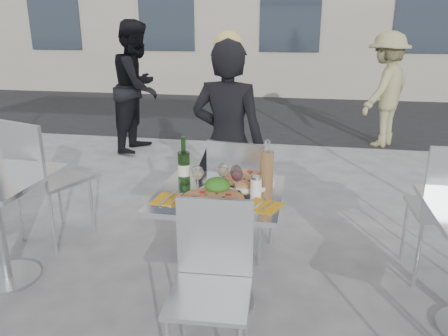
% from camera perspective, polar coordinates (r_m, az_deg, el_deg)
% --- Properties ---
extents(ground, '(80.00, 80.00, 0.00)m').
position_cam_1_polar(ground, '(2.89, -0.58, -17.20)').
color(ground, '#5E5E61').
extents(street_asphalt, '(24.00, 5.00, 0.00)m').
position_cam_1_polar(street_asphalt, '(8.98, 7.57, 7.15)').
color(street_asphalt, black).
rests_on(street_asphalt, ground).
extents(main_table, '(0.72, 0.72, 0.75)m').
position_cam_1_polar(main_table, '(2.61, -0.61, -7.50)').
color(main_table, '#B7BABF').
rests_on(main_table, ground).
extents(chair_far, '(0.48, 0.49, 0.92)m').
position_cam_1_polar(chair_far, '(3.18, 2.09, -2.72)').
color(chair_far, silver).
rests_on(chair_far, ground).
extents(chair_near, '(0.41, 0.42, 0.86)m').
position_cam_1_polar(chair_near, '(2.21, -1.59, -13.49)').
color(chair_near, silver).
rests_on(chair_near, ground).
extents(side_chair_lfar, '(0.59, 0.60, 1.01)m').
position_cam_1_polar(side_chair_lfar, '(3.65, -22.93, -0.50)').
color(side_chair_lfar, silver).
rests_on(side_chair_lfar, ground).
extents(woman_diner, '(0.62, 0.45, 1.59)m').
position_cam_1_polar(woman_diner, '(3.43, 0.51, 3.28)').
color(woman_diner, black).
rests_on(woman_diner, ground).
extents(pedestrian_a, '(0.72, 0.89, 1.76)m').
position_cam_1_polar(pedestrian_a, '(6.18, -11.22, 10.35)').
color(pedestrian_a, black).
rests_on(pedestrian_a, ground).
extents(pedestrian_b, '(1.07, 1.20, 1.61)m').
position_cam_1_polar(pedestrian_b, '(6.71, 20.32, 9.54)').
color(pedestrian_b, '#908A5D').
rests_on(pedestrian_b, ground).
extents(pizza_near, '(0.35, 0.35, 0.02)m').
position_cam_1_polar(pizza_near, '(2.40, -1.53, -4.13)').
color(pizza_near, '#BA8B48').
rests_on(pizza_near, main_table).
extents(pizza_far, '(0.35, 0.35, 0.03)m').
position_cam_1_polar(pizza_far, '(2.70, 3.05, -1.45)').
color(pizza_far, white).
rests_on(pizza_far, main_table).
extents(salad_plate, '(0.22, 0.22, 0.09)m').
position_cam_1_polar(salad_plate, '(2.52, -0.87, -2.40)').
color(salad_plate, white).
rests_on(salad_plate, main_table).
extents(wine_bottle, '(0.07, 0.08, 0.29)m').
position_cam_1_polar(wine_bottle, '(2.64, -5.26, 0.26)').
color(wine_bottle, '#20481B').
rests_on(wine_bottle, main_table).
extents(carafe, '(0.08, 0.08, 0.29)m').
position_cam_1_polar(carafe, '(2.58, 5.60, -0.06)').
color(carafe, tan).
rests_on(carafe, main_table).
extents(sugar_shaker, '(0.06, 0.06, 0.11)m').
position_cam_1_polar(sugar_shaker, '(2.50, 4.20, -2.25)').
color(sugar_shaker, white).
rests_on(sugar_shaker, main_table).
extents(wineglass_white_a, '(0.07, 0.07, 0.16)m').
position_cam_1_polar(wineglass_white_a, '(2.52, -3.46, -0.71)').
color(wineglass_white_a, white).
rests_on(wineglass_white_a, main_table).
extents(wineglass_white_b, '(0.07, 0.07, 0.16)m').
position_cam_1_polar(wineglass_white_b, '(2.55, -0.13, -0.39)').
color(wineglass_white_b, white).
rests_on(wineglass_white_b, main_table).
extents(wineglass_red_a, '(0.07, 0.07, 0.16)m').
position_cam_1_polar(wineglass_red_a, '(2.48, 1.71, -0.96)').
color(wineglass_red_a, white).
rests_on(wineglass_red_a, main_table).
extents(wineglass_red_b, '(0.07, 0.07, 0.16)m').
position_cam_1_polar(wineglass_red_b, '(2.52, 1.58, -0.66)').
color(wineglass_red_b, white).
rests_on(wineglass_red_b, main_table).
extents(napkin_left, '(0.20, 0.20, 0.01)m').
position_cam_1_polar(napkin_left, '(2.44, -6.97, -4.07)').
color(napkin_left, orange).
rests_on(napkin_left, main_table).
extents(napkin_right, '(0.23, 0.23, 0.01)m').
position_cam_1_polar(napkin_right, '(2.35, 5.10, -4.93)').
color(napkin_right, orange).
rests_on(napkin_right, main_table).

